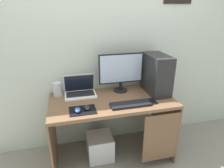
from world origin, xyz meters
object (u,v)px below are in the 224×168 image
mouse_left (87,108)px  pc_tower (156,74)px  monitor (121,71)px  cell_phone (153,101)px  mouse_right (78,110)px  laptop (80,90)px  keyboard (131,104)px  subwoofer (100,146)px  speaker (57,89)px

mouse_left → pc_tower: bearing=15.7°
monitor → cell_phone: monitor is taller
mouse_left → cell_phone: bearing=0.0°
mouse_right → laptop: bearing=81.3°
laptop → mouse_right: 0.41m
keyboard → mouse_right: mouse_right is taller
subwoofer → cell_phone: bearing=-16.2°
mouse_left → subwoofer: (0.14, 0.16, -0.64)m
speaker → cell_phone: bearing=-22.3°
speaker → mouse_right: size_ratio=1.64×
mouse_left → subwoofer: mouse_left is taller
mouse_right → keyboard: bearing=0.5°
keyboard → monitor: bearing=89.3°
cell_phone → laptop: bearing=152.9°
pc_tower → laptop: bearing=171.0°
mouse_left → keyboard: bearing=-2.6°
mouse_right → subwoofer: bearing=38.1°
speaker → mouse_left: (0.28, -0.40, -0.06)m
pc_tower → cell_phone: pc_tower is taller
keyboard → subwoofer: size_ratio=1.42×
pc_tower → mouse_left: pc_tower is taller
pc_tower → keyboard: bearing=-147.1°
monitor → subwoofer: monitor is taller
monitor → mouse_right: monitor is taller
cell_phone → subwoofer: 0.85m
pc_tower → mouse_left: size_ratio=4.68×
monitor → keyboard: bearing=-90.7°
keyboard → subwoofer: 0.72m
keyboard → mouse_right: (-0.54, -0.01, 0.01)m
mouse_left → subwoofer: 0.67m
mouse_left → cell_phone: mouse_left is taller
keyboard → speaker: bearing=149.8°
mouse_right → mouse_left: bearing=14.7°
pc_tower → mouse_right: pc_tower is taller
mouse_left → mouse_right: bearing=-165.3°
keyboard → cell_phone: bearing=4.6°
monitor → mouse_left: bearing=-141.7°
keyboard → mouse_right: bearing=-179.5°
keyboard → subwoofer: (-0.30, 0.18, -0.63)m
keyboard → mouse_left: mouse_left is taller
monitor → speaker: monitor is taller
laptop → mouse_right: laptop is taller
laptop → subwoofer: laptop is taller
speaker → subwoofer: bearing=-29.5°
monitor → mouse_right: 0.71m
monitor → subwoofer: bearing=-147.7°
monitor → subwoofer: (-0.31, -0.19, -0.87)m
keyboard → subwoofer: keyboard is taller
keyboard → mouse_left: 0.45m
mouse_right → pc_tower: bearing=15.6°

